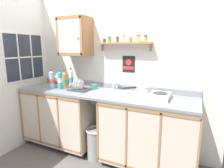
{
  "coord_description": "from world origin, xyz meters",
  "views": [
    {
      "loc": [
        1.24,
        -1.92,
        1.61
      ],
      "look_at": [
        0.11,
        0.49,
        1.07
      ],
      "focal_mm": 29.6,
      "sensor_mm": 36.0,
      "label": 1
    }
  ],
  "objects_px": {
    "hot_plate_stove": "(151,95)",
    "wall_cabinet": "(75,37)",
    "dish_rack": "(80,87)",
    "mug": "(94,87)",
    "trash_bin": "(95,143)",
    "bottle_water_clear_0": "(71,78)",
    "warning_sign": "(129,64)",
    "bottle_juice_amber_4": "(65,80)",
    "saucepan": "(143,88)",
    "bottle_opaque_white_2": "(57,81)",
    "bottle_water_blue_3": "(52,80)",
    "bottle_detergent_teal_1": "(60,80)",
    "sink": "(110,95)"
  },
  "relations": [
    {
      "from": "hot_plate_stove",
      "to": "wall_cabinet",
      "type": "xyz_separation_m",
      "value": [
        -1.26,
        0.14,
        0.77
      ]
    },
    {
      "from": "dish_rack",
      "to": "mug",
      "type": "relative_size",
      "value": 2.29
    },
    {
      "from": "wall_cabinet",
      "to": "trash_bin",
      "type": "xyz_separation_m",
      "value": [
        0.51,
        -0.32,
        -1.53
      ]
    },
    {
      "from": "bottle_water_clear_0",
      "to": "warning_sign",
      "type": "distance_m",
      "value": 0.97
    },
    {
      "from": "bottle_juice_amber_4",
      "to": "trash_bin",
      "type": "height_order",
      "value": "bottle_juice_amber_4"
    },
    {
      "from": "saucepan",
      "to": "bottle_opaque_white_2",
      "type": "bearing_deg",
      "value": -179.59
    },
    {
      "from": "dish_rack",
      "to": "mug",
      "type": "bearing_deg",
      "value": 25.01
    },
    {
      "from": "bottle_water_blue_3",
      "to": "wall_cabinet",
      "type": "xyz_separation_m",
      "value": [
        0.29,
        0.26,
        0.66
      ]
    },
    {
      "from": "bottle_detergent_teal_1",
      "to": "bottle_opaque_white_2",
      "type": "bearing_deg",
      "value": 144.29
    },
    {
      "from": "bottle_juice_amber_4",
      "to": "warning_sign",
      "type": "relative_size",
      "value": 1.14
    },
    {
      "from": "sink",
      "to": "bottle_juice_amber_4",
      "type": "bearing_deg",
      "value": 177.97
    },
    {
      "from": "saucepan",
      "to": "trash_bin",
      "type": "distance_m",
      "value": 1.06
    },
    {
      "from": "bottle_detergent_teal_1",
      "to": "bottle_juice_amber_4",
      "type": "distance_m",
      "value": 0.15
    },
    {
      "from": "bottle_opaque_white_2",
      "to": "saucepan",
      "type": "bearing_deg",
      "value": 0.41
    },
    {
      "from": "bottle_opaque_white_2",
      "to": "bottle_juice_amber_4",
      "type": "xyz_separation_m",
      "value": [
        0.12,
        0.04,
        0.02
      ]
    },
    {
      "from": "bottle_water_clear_0",
      "to": "wall_cabinet",
      "type": "height_order",
      "value": "wall_cabinet"
    },
    {
      "from": "saucepan",
      "to": "bottle_water_clear_0",
      "type": "distance_m",
      "value": 1.22
    },
    {
      "from": "hot_plate_stove",
      "to": "bottle_opaque_white_2",
      "type": "relative_size",
      "value": 2.06
    },
    {
      "from": "bottle_water_clear_0",
      "to": "dish_rack",
      "type": "xyz_separation_m",
      "value": [
        0.24,
        -0.11,
        -0.1
      ]
    },
    {
      "from": "sink",
      "to": "mug",
      "type": "height_order",
      "value": "sink"
    },
    {
      "from": "dish_rack",
      "to": "trash_bin",
      "type": "relative_size",
      "value": 0.66
    },
    {
      "from": "mug",
      "to": "bottle_opaque_white_2",
      "type": "bearing_deg",
      "value": -174.33
    },
    {
      "from": "sink",
      "to": "bottle_opaque_white_2",
      "type": "bearing_deg",
      "value": -179.61
    },
    {
      "from": "saucepan",
      "to": "bottle_water_clear_0",
      "type": "relative_size",
      "value": 1.02
    },
    {
      "from": "hot_plate_stove",
      "to": "bottle_water_clear_0",
      "type": "relative_size",
      "value": 1.5
    },
    {
      "from": "saucepan",
      "to": "bottle_juice_amber_4",
      "type": "xyz_separation_m",
      "value": [
        -1.31,
        0.03,
        0.01
      ]
    },
    {
      "from": "hot_plate_stove",
      "to": "bottle_detergent_teal_1",
      "type": "relative_size",
      "value": 1.54
    },
    {
      "from": "wall_cabinet",
      "to": "sink",
      "type": "bearing_deg",
      "value": -10.48
    },
    {
      "from": "warning_sign",
      "to": "trash_bin",
      "type": "relative_size",
      "value": 0.53
    },
    {
      "from": "hot_plate_stove",
      "to": "mug",
      "type": "height_order",
      "value": "mug"
    },
    {
      "from": "bottle_juice_amber_4",
      "to": "trash_bin",
      "type": "bearing_deg",
      "value": -17.97
    },
    {
      "from": "bottle_opaque_white_2",
      "to": "bottle_water_blue_3",
      "type": "distance_m",
      "value": 0.14
    },
    {
      "from": "sink",
      "to": "bottle_juice_amber_4",
      "type": "height_order",
      "value": "sink"
    },
    {
      "from": "sink",
      "to": "mug",
      "type": "distance_m",
      "value": 0.3
    },
    {
      "from": "sink",
      "to": "wall_cabinet",
      "type": "height_order",
      "value": "wall_cabinet"
    },
    {
      "from": "saucepan",
      "to": "mug",
      "type": "bearing_deg",
      "value": 175.89
    },
    {
      "from": "bottle_detergent_teal_1",
      "to": "bottle_water_blue_3",
      "type": "bearing_deg",
      "value": -171.16
    },
    {
      "from": "bottle_juice_amber_4",
      "to": "mug",
      "type": "distance_m",
      "value": 0.55
    },
    {
      "from": "wall_cabinet",
      "to": "hot_plate_stove",
      "type": "bearing_deg",
      "value": -6.3
    },
    {
      "from": "bottle_opaque_white_2",
      "to": "sink",
      "type": "bearing_deg",
      "value": 0.39
    },
    {
      "from": "saucepan",
      "to": "bottle_detergent_teal_1",
      "type": "distance_m",
      "value": 1.29
    },
    {
      "from": "hot_plate_stove",
      "to": "bottle_water_blue_3",
      "type": "bearing_deg",
      "value": -175.57
    },
    {
      "from": "warning_sign",
      "to": "trash_bin",
      "type": "height_order",
      "value": "warning_sign"
    },
    {
      "from": "bottle_opaque_white_2",
      "to": "mug",
      "type": "relative_size",
      "value": 1.74
    },
    {
      "from": "bottle_detergent_teal_1",
      "to": "mug",
      "type": "bearing_deg",
      "value": 18.72
    },
    {
      "from": "sink",
      "to": "warning_sign",
      "type": "bearing_deg",
      "value": 57.18
    },
    {
      "from": "saucepan",
      "to": "trash_bin",
      "type": "bearing_deg",
      "value": -162.49
    },
    {
      "from": "bottle_juice_amber_4",
      "to": "mug",
      "type": "relative_size",
      "value": 2.12
    },
    {
      "from": "sink",
      "to": "wall_cabinet",
      "type": "relative_size",
      "value": 0.88
    },
    {
      "from": "bottle_water_blue_3",
      "to": "bottle_water_clear_0",
      "type": "bearing_deg",
      "value": 45.3
    }
  ]
}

